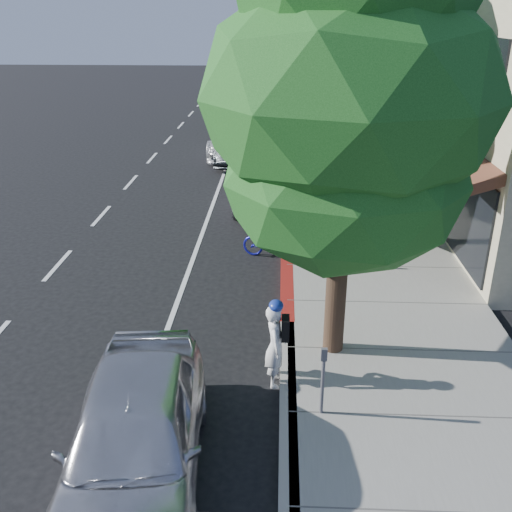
# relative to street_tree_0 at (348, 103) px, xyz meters

# --- Properties ---
(ground) EXTENTS (120.00, 120.00, 0.00)m
(ground) POSITION_rel_street_tree_0_xyz_m (-0.90, 2.00, -4.95)
(ground) COLOR black
(ground) RESTS_ON ground
(sidewalk) EXTENTS (4.60, 56.00, 0.15)m
(sidewalk) POSITION_rel_street_tree_0_xyz_m (1.40, 10.00, -4.88)
(sidewalk) COLOR gray
(sidewalk) RESTS_ON ground
(curb) EXTENTS (0.30, 56.00, 0.15)m
(curb) POSITION_rel_street_tree_0_xyz_m (-0.90, 10.00, -4.88)
(curb) COLOR #9E998E
(curb) RESTS_ON ground
(curb_red_segment) EXTENTS (0.32, 4.00, 0.15)m
(curb_red_segment) POSITION_rel_street_tree_0_xyz_m (-0.90, 3.00, -4.88)
(curb_red_segment) COLOR maroon
(curb_red_segment) RESTS_ON ground
(storefront_building) EXTENTS (10.00, 36.00, 7.00)m
(storefront_building) POSITION_rel_street_tree_0_xyz_m (8.70, 20.00, -1.45)
(storefront_building) COLOR beige
(storefront_building) RESTS_ON ground
(street_tree_0) EXTENTS (5.08, 5.08, 8.07)m
(street_tree_0) POSITION_rel_street_tree_0_xyz_m (0.00, 0.00, 0.00)
(street_tree_0) COLOR black
(street_tree_0) RESTS_ON ground
(street_tree_1) EXTENTS (5.32, 5.32, 8.38)m
(street_tree_1) POSITION_rel_street_tree_0_xyz_m (0.00, 6.00, 0.18)
(street_tree_1) COLOR black
(street_tree_1) RESTS_ON ground
(street_tree_2) EXTENTS (3.93, 3.93, 7.21)m
(street_tree_2) POSITION_rel_street_tree_0_xyz_m (0.00, 12.00, -0.39)
(street_tree_2) COLOR black
(street_tree_2) RESTS_ON ground
(street_tree_3) EXTENTS (5.25, 5.25, 7.98)m
(street_tree_3) POSITION_rel_street_tree_0_xyz_m (0.00, 18.00, -0.11)
(street_tree_3) COLOR black
(street_tree_3) RESTS_ON ground
(street_tree_4) EXTENTS (4.26, 4.26, 6.88)m
(street_tree_4) POSITION_rel_street_tree_0_xyz_m (0.00, 24.00, -0.72)
(street_tree_4) COLOR black
(street_tree_4) RESTS_ON ground
(street_tree_5) EXTENTS (4.41, 4.41, 7.33)m
(street_tree_5) POSITION_rel_street_tree_0_xyz_m (0.00, 30.00, -0.41)
(street_tree_5) COLOR black
(street_tree_5) RESTS_ON ground
(cyclist) EXTENTS (0.40, 0.60, 1.61)m
(cyclist) POSITION_rel_street_tree_0_xyz_m (-1.14, -1.00, -4.15)
(cyclist) COLOR white
(cyclist) RESTS_ON ground
(bicycle) EXTENTS (1.81, 1.07, 0.90)m
(bicycle) POSITION_rel_street_tree_0_xyz_m (-1.30, 4.77, -4.50)
(bicycle) COLOR #16179C
(bicycle) RESTS_ON ground
(silver_suv) EXTENTS (3.56, 6.67, 1.79)m
(silver_suv) POSITION_rel_street_tree_0_xyz_m (-1.40, 9.86, -4.06)
(silver_suv) COLOR #B5B4BA
(silver_suv) RESTS_ON ground
(dark_sedan) EXTENTS (1.67, 4.12, 1.33)m
(dark_sedan) POSITION_rel_street_tree_0_xyz_m (-3.10, 15.34, -4.29)
(dark_sedan) COLOR black
(dark_sedan) RESTS_ON ground
(white_pickup) EXTENTS (2.74, 6.16, 1.76)m
(white_pickup) POSITION_rel_street_tree_0_xyz_m (-3.10, 17.19, -4.07)
(white_pickup) COLOR silver
(white_pickup) RESTS_ON ground
(dark_suv_far) EXTENTS (2.10, 4.74, 1.59)m
(dark_suv_far) POSITION_rel_street_tree_0_xyz_m (-3.10, 28.54, -4.16)
(dark_suv_far) COLOR black
(dark_suv_far) RESTS_ON ground
(near_car_a) EXTENTS (2.41, 4.99, 1.64)m
(near_car_a) POSITION_rel_street_tree_0_xyz_m (-3.10, -3.50, -4.13)
(near_car_a) COLOR silver
(near_car_a) RESTS_ON ground
(pedestrian) EXTENTS (1.19, 1.15, 1.93)m
(pedestrian) POSITION_rel_street_tree_0_xyz_m (1.40, 13.62, -3.84)
(pedestrian) COLOR black
(pedestrian) RESTS_ON sidewalk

